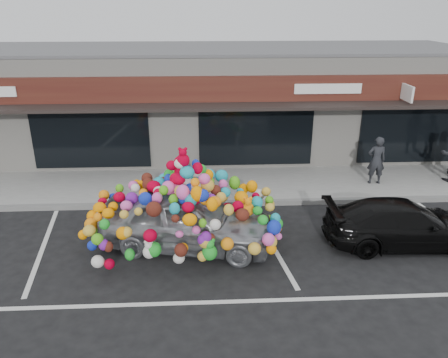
{
  "coord_description": "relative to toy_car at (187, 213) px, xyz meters",
  "views": [
    {
      "loc": [
        1.04,
        -9.98,
        5.93
      ],
      "look_at": [
        1.62,
        1.4,
        1.35
      ],
      "focal_mm": 35.0,
      "sensor_mm": 36.0,
      "label": 1
    }
  ],
  "objects": [
    {
      "name": "kerb",
      "position": [
        -0.6,
        2.4,
        -0.87
      ],
      "size": [
        26.0,
        0.18,
        0.16
      ],
      "primitive_type": "cube",
      "color": "slate",
      "rests_on": "ground"
    },
    {
      "name": "parking_stripe_left",
      "position": [
        -3.8,
        0.1,
        -0.94
      ],
      "size": [
        0.73,
        4.37,
        0.01
      ],
      "primitive_type": "cube",
      "rotation": [
        0.0,
        0.0,
        0.14
      ],
      "color": "silver",
      "rests_on": "ground"
    },
    {
      "name": "shop_building",
      "position": [
        -0.6,
        8.34,
        1.22
      ],
      "size": [
        24.0,
        7.2,
        4.31
      ],
      "color": "beige",
      "rests_on": "ground"
    },
    {
      "name": "toy_car",
      "position": [
        0.0,
        0.0,
        0.0
      ],
      "size": [
        3.23,
        5.08,
        2.78
      ],
      "rotation": [
        0.0,
        0.0,
        1.37
      ],
      "color": "gray",
      "rests_on": "ground"
    },
    {
      "name": "parking_stripe_mid",
      "position": [
        2.2,
        0.1,
        -0.94
      ],
      "size": [
        0.73,
        4.37,
        0.01
      ],
      "primitive_type": "cube",
      "rotation": [
        0.0,
        0.0,
        0.14
      ],
      "color": "silver",
      "rests_on": "ground"
    },
    {
      "name": "pedestrian_a",
      "position": [
        6.35,
        3.66,
        0.04
      ],
      "size": [
        0.63,
        0.44,
        1.67
      ],
      "primitive_type": "imported",
      "rotation": [
        0.0,
        0.0,
        3.07
      ],
      "color": "black",
      "rests_on": "sidewalk"
    },
    {
      "name": "black_sedan",
      "position": [
        5.65,
        -0.18,
        -0.35
      ],
      "size": [
        1.73,
        4.11,
        1.19
      ],
      "primitive_type": "imported",
      "rotation": [
        0.0,
        0.0,
        1.55
      ],
      "color": "black",
      "rests_on": "ground"
    },
    {
      "name": "sidewalk",
      "position": [
        -0.6,
        3.9,
        -0.87
      ],
      "size": [
        26.0,
        3.0,
        0.15
      ],
      "primitive_type": "cube",
      "color": "gray",
      "rests_on": "ground"
    },
    {
      "name": "lane_line",
      "position": [
        1.4,
        -2.4,
        -0.94
      ],
      "size": [
        14.0,
        0.12,
        0.01
      ],
      "primitive_type": "cube",
      "color": "silver",
      "rests_on": "ground"
    },
    {
      "name": "ground",
      "position": [
        -0.6,
        -0.1,
        -0.94
      ],
      "size": [
        90.0,
        90.0,
        0.0
      ],
      "primitive_type": "plane",
      "color": "black",
      "rests_on": "ground"
    }
  ]
}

